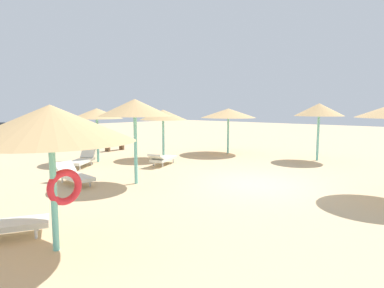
# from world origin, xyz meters

# --- Properties ---
(ground_plane) EXTENTS (80.00, 80.00, 0.00)m
(ground_plane) POSITION_xyz_m (0.00, 0.00, 0.00)
(ground_plane) COLOR #D1B284
(parasol_0) EXTENTS (2.53, 2.53, 2.97)m
(parasol_0) POSITION_xyz_m (-2.66, 3.31, 2.66)
(parasol_0) COLOR #6BC6BC
(parasol_0) RESTS_ON ground
(parasol_1) EXTENTS (2.47, 2.47, 2.62)m
(parasol_1) POSITION_xyz_m (-0.91, 8.29, 2.36)
(parasol_1) COLOR #6BC6BC
(parasol_1) RESTS_ON ground
(parasol_2) EXTENTS (2.43, 2.43, 2.55)m
(parasol_2) POSITION_xyz_m (1.95, 6.65, 2.27)
(parasol_2) COLOR #6BC6BC
(parasol_2) RESTS_ON ground
(parasol_5) EXTENTS (3.07, 3.07, 2.74)m
(parasol_5) POSITION_xyz_m (-7.17, 0.22, 2.39)
(parasol_5) COLOR #6BC6BC
(parasol_5) RESTS_ON ground
(parasol_6) EXTENTS (3.16, 3.16, 2.59)m
(parasol_6) POSITION_xyz_m (5.78, 5.21, 2.32)
(parasol_6) COLOR #6BC6BC
(parasol_6) RESTS_ON ground
(parasol_7) EXTENTS (2.40, 2.40, 2.87)m
(parasol_7) POSITION_xyz_m (6.56, 0.31, 2.54)
(parasol_7) COLOR #6BC6BC
(parasol_7) RESTS_ON ground
(lounger_0) EXTENTS (0.79, 1.94, 0.70)m
(lounger_0) POSITION_xyz_m (-4.14, 4.91, 0.32)
(lounger_0) COLOR silver
(lounger_0) RESTS_ON ground
(lounger_1) EXTENTS (1.89, 1.58, 0.79)m
(lounger_1) POSITION_xyz_m (-2.16, 7.65, 0.32)
(lounger_1) COLOR silver
(lounger_1) RESTS_ON ground
(lounger_2) EXTENTS (2.02, 1.27, 0.63)m
(lounger_2) POSITION_xyz_m (0.52, 5.25, 0.31)
(lounger_2) COLOR silver
(lounger_2) RESTS_ON ground
(bench_0) EXTENTS (1.52, 0.49, 0.49)m
(bench_0) POSITION_xyz_m (2.17, 11.15, 0.35)
(bench_0) COLOR brown
(bench_0) RESTS_ON ground
(parked_car) EXTENTS (4.21, 2.47, 1.72)m
(parked_car) POSITION_xyz_m (-1.09, 16.84, 0.82)
(parked_car) COLOR black
(parked_car) RESTS_ON ground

